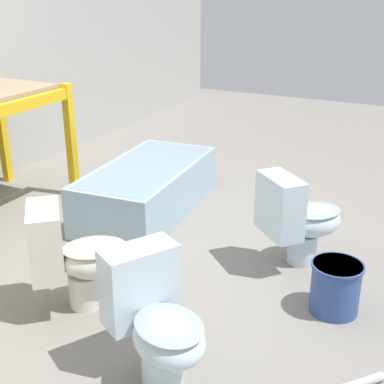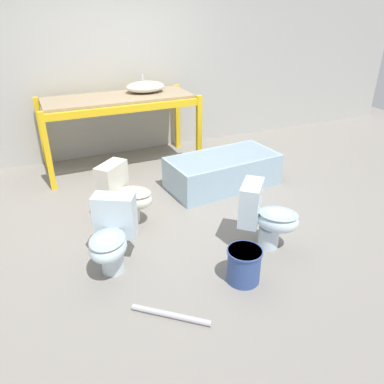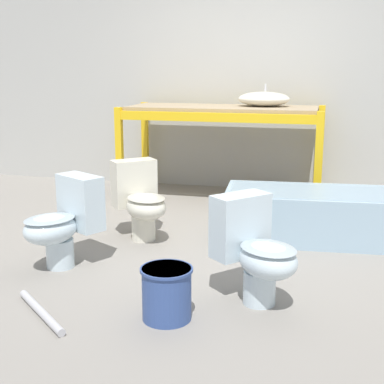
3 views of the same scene
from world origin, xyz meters
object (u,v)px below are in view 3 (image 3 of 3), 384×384
Objects in this scene: bathtub_main at (310,211)px; bucket_white at (167,292)px; toilet_far at (141,199)px; sink_basin at (264,99)px; toilet_extra at (255,249)px; toilet_near at (64,221)px.

bucket_white is (-0.74, -1.75, -0.07)m from bathtub_main.
sink_basin is at bearing 22.23° from toilet_far.
toilet_far is 1.00× the size of toilet_extra.
toilet_far reaches higher than bathtub_main.
bucket_white is at bearing -117.74° from bathtub_main.
bathtub_main is (0.58, -1.31, -0.86)m from sink_basin.
sink_basin is 2.01m from toilet_far.
toilet_near is 1.00× the size of toilet_extra.
sink_basin is 2.80m from toilet_extra.
toilet_near is at bearing -152.00° from bathtub_main.
sink_basin reaches higher than toilet_far.
toilet_far is 1.50m from toilet_extra.
bucket_white is (-0.46, -0.37, -0.18)m from toilet_extra.
toilet_far and toilet_extra have the same top height.
toilet_near reaches higher than bathtub_main.
sink_basin is 0.84× the size of toilet_extra.
toilet_near is (-1.14, -2.42, -0.75)m from sink_basin.
toilet_near is at bearing 146.85° from bucket_white.
bathtub_main is at bearing 62.17° from toilet_near.
sink_basin is at bearing 87.01° from bucket_white.
sink_basin is 0.38× the size of bathtub_main.
bucket_white is (0.98, -0.64, -0.18)m from toilet_near.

